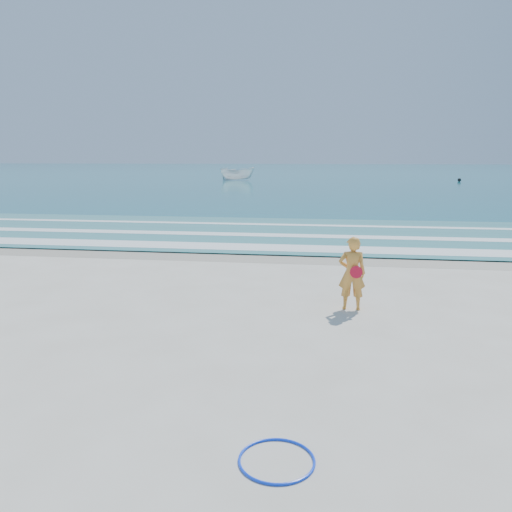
# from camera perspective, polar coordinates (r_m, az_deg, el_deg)

# --- Properties ---
(ground) EXTENTS (400.00, 400.00, 0.00)m
(ground) POSITION_cam_1_polar(r_m,az_deg,el_deg) (8.41, -4.32, -12.09)
(ground) COLOR silver
(ground) RESTS_ON ground
(wet_sand) EXTENTS (400.00, 2.40, 0.00)m
(wet_sand) POSITION_cam_1_polar(r_m,az_deg,el_deg) (16.94, 2.22, 0.00)
(wet_sand) COLOR #B2A893
(wet_sand) RESTS_ON ground
(ocean) EXTENTS (400.00, 190.00, 0.04)m
(ocean) POSITION_cam_1_polar(r_m,az_deg,el_deg) (112.59, 7.38, 9.61)
(ocean) COLOR #19727F
(ocean) RESTS_ON ground
(shallow) EXTENTS (400.00, 10.00, 0.01)m
(shallow) POSITION_cam_1_polar(r_m,az_deg,el_deg) (21.84, 3.58, 2.68)
(shallow) COLOR #59B7AD
(shallow) RESTS_ON ocean
(foam_near) EXTENTS (400.00, 1.40, 0.01)m
(foam_near) POSITION_cam_1_polar(r_m,az_deg,el_deg) (18.21, 2.64, 0.96)
(foam_near) COLOR white
(foam_near) RESTS_ON shallow
(foam_mid) EXTENTS (400.00, 0.90, 0.01)m
(foam_mid) POSITION_cam_1_polar(r_m,az_deg,el_deg) (21.05, 3.41, 2.37)
(foam_mid) COLOR white
(foam_mid) RESTS_ON shallow
(foam_far) EXTENTS (400.00, 0.60, 0.01)m
(foam_far) POSITION_cam_1_polar(r_m,az_deg,el_deg) (24.31, 4.06, 3.58)
(foam_far) COLOR white
(foam_far) RESTS_ON shallow
(hoop) EXTENTS (0.90, 0.90, 0.03)m
(hoop) POSITION_cam_1_polar(r_m,az_deg,el_deg) (6.01, 2.38, -22.28)
(hoop) COLOR #0E3BFF
(hoop) RESTS_ON ground
(boat) EXTENTS (4.68, 1.77, 1.81)m
(boat) POSITION_cam_1_polar(r_m,az_deg,el_deg) (68.84, -2.15, 9.38)
(boat) COLOR white
(boat) RESTS_ON ocean
(buoy) EXTENTS (0.45, 0.45, 0.45)m
(buoy) POSITION_cam_1_polar(r_m,az_deg,el_deg) (70.74, 22.21, 8.06)
(buoy) COLOR black
(buoy) RESTS_ON ocean
(woman) EXTENTS (0.60, 0.42, 1.63)m
(woman) POSITION_cam_1_polar(r_m,az_deg,el_deg) (11.13, 10.92, -1.95)
(woman) COLOR orange
(woman) RESTS_ON ground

